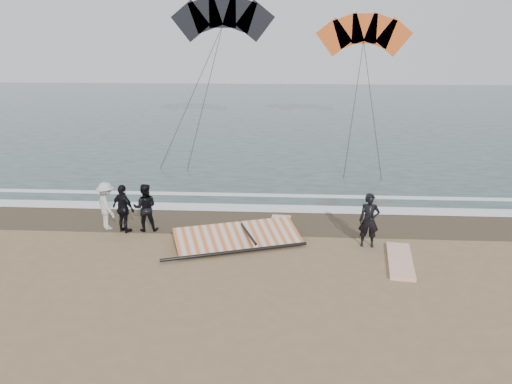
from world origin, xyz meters
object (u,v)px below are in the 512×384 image
(man_main, at_px, (369,220))
(sail_rig, at_px, (237,238))
(board_cream, at_px, (277,229))
(board_white, at_px, (400,260))

(man_main, height_order, sail_rig, man_main)
(board_cream, bearing_deg, sail_rig, -129.68)
(man_main, bearing_deg, board_white, -50.55)
(man_main, xyz_separation_m, board_white, (0.80, -1.16, -0.84))
(board_white, distance_m, board_cream, 4.45)
(board_white, height_order, board_cream, board_cream)
(man_main, xyz_separation_m, sail_rig, (-4.27, -0.03, -0.69))
(board_cream, bearing_deg, board_white, -25.19)
(board_cream, xyz_separation_m, sail_rig, (-1.30, -1.23, 0.14))
(man_main, distance_m, sail_rig, 4.32)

